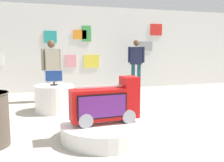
{
  "coord_description": "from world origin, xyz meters",
  "views": [
    {
      "loc": [
        -1.18,
        -3.6,
        1.45
      ],
      "look_at": [
        0.13,
        0.72,
        0.85
      ],
      "focal_mm": 39.61,
      "sensor_mm": 36.0,
      "label": 1
    }
  ],
  "objects": [
    {
      "name": "shopper_browsing_rear",
      "position": [
        1.99,
        4.08,
        1.02
      ],
      "size": [
        0.49,
        0.37,
        1.74
      ],
      "color": "#194751",
      "rests_on": "ground"
    },
    {
      "name": "tv_on_left_rear",
      "position": [
        -0.83,
        2.15,
        0.81
      ],
      "size": [
        0.4,
        0.17,
        0.35
      ],
      "color": "black",
      "rests_on": "display_pedestal_left_rear"
    },
    {
      "name": "shopper_browsing_near_truck",
      "position": [
        -0.81,
        3.26,
        0.98
      ],
      "size": [
        0.55,
        0.28,
        1.67
      ],
      "color": "gray",
      "rests_on": "ground"
    },
    {
      "name": "back_wall_display",
      "position": [
        0.0,
        4.99,
        1.45
      ],
      "size": [
        12.91,
        0.13,
        2.89
      ],
      "color": "silver",
      "rests_on": "ground"
    },
    {
      "name": "ground_plane",
      "position": [
        0.0,
        0.0,
        0.0
      ],
      "size": [
        30.0,
        30.0,
        0.0
      ],
      "primitive_type": "plane",
      "color": "#A8A091"
    },
    {
      "name": "display_pedestal_left_rear",
      "position": [
        -0.83,
        2.15,
        0.31
      ],
      "size": [
        0.88,
        0.88,
        0.61
      ],
      "primitive_type": "cylinder",
      "color": "silver",
      "rests_on": "ground"
    },
    {
      "name": "main_display_pedestal",
      "position": [
        -0.17,
        0.15,
        0.13
      ],
      "size": [
        1.42,
        1.42,
        0.25
      ],
      "primitive_type": "cylinder",
      "color": "silver",
      "rests_on": "ground"
    },
    {
      "name": "novelty_firetruck_tv",
      "position": [
        -0.15,
        0.14,
        0.56
      ],
      "size": [
        1.12,
        0.43,
        0.74
      ],
      "color": "gray",
      "rests_on": "main_display_pedestal"
    }
  ]
}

